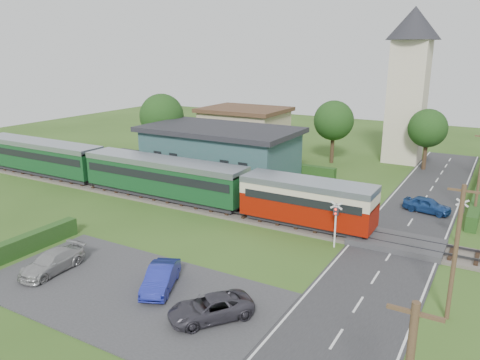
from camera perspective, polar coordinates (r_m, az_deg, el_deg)
The scene contains 28 objects.
ground at distance 35.48m, azimuth 1.75°, elevation -5.85°, with size 120.00×120.00×0.00m, color #2D4C19.
railway_track at distance 37.10m, azimuth 3.22°, elevation -4.70°, with size 76.00×3.20×0.49m.
road at distance 32.35m, azimuth 17.73°, elevation -8.80°, with size 6.00×70.00×0.05m, color #28282B.
car_park at distance 27.43m, azimuth -13.47°, elevation -13.04°, with size 17.00×9.00×0.08m, color #333335.
crossing_deck at distance 34.09m, azimuth 18.51°, elevation -7.22°, with size 6.20×3.40×0.45m, color #333335.
platform at distance 44.65m, azimuth -6.40°, elevation -1.06°, with size 30.00×3.00×0.45m, color gray.
equipment_hut at distance 49.30m, azimuth -13.99°, elevation 2.00°, with size 2.30×2.30×2.55m.
station_building at distance 48.66m, azimuth -2.46°, elevation 3.43°, with size 16.00×9.00×5.30m.
train at distance 43.86m, azimuth -12.54°, elevation 1.00°, with size 43.20×2.90×3.40m.
church_tower at distance 58.13m, azimuth 19.97°, elevation 12.03°, with size 6.00×6.00×17.60m.
house_west at distance 62.97m, azimuth 0.55°, elevation 6.35°, with size 10.80×8.80×5.50m.
hedge_carpark at distance 33.95m, azimuth -25.42°, elevation -7.38°, with size 0.80×9.00×1.20m, color #193814.
hedge_roadside at distance 46.80m, azimuth 27.19°, elevation -1.48°, with size 0.80×18.00×1.20m, color #193814.
hedge_station at distance 52.88m, azimuth 0.19°, elevation 2.17°, with size 22.00×0.80×1.30m, color #193814.
tree_a at distance 56.40m, azimuth -9.51°, elevation 7.70°, with size 5.20×5.20×8.00m.
tree_b at distance 55.56m, azimuth 11.35°, elevation 7.11°, with size 4.60×4.60×7.34m.
tree_c at distance 55.26m, azimuth 21.91°, elevation 5.86°, with size 4.20×4.20×6.78m.
utility_pole_b at distance 24.97m, azimuth 24.78°, elevation -7.96°, with size 1.40×0.22×7.00m.
utility_pole_c at distance 40.23m, azimuth 27.17°, elevation 0.42°, with size 1.40×0.22×7.00m.
crossing_signal_near at distance 32.03m, azimuth 11.59°, elevation -4.51°, with size 0.84×0.28×3.28m.
crossing_signal_far at distance 35.27m, azimuth 25.32°, elevation -3.85°, with size 0.84×0.28×3.28m.
streetlamp_west at distance 62.62m, azimuth -7.35°, elevation 6.40°, with size 0.30×0.30×5.15m.
car_on_road at distance 41.33m, azimuth 21.85°, elevation -2.84°, with size 1.51×3.75×1.28m, color navy.
car_park_blue at distance 26.97m, azimuth -9.64°, elevation -11.66°, with size 1.39×4.00×1.32m, color navy.
car_park_silver at distance 30.65m, azimuth -21.94°, elevation -9.24°, with size 1.73×4.25×1.23m, color #9E9E9E.
car_park_dark at distance 24.03m, azimuth -3.63°, elevation -15.30°, with size 1.96×4.24×1.18m, color #35333C.
pedestrian_near at distance 40.18m, azimuth 2.11°, elevation -1.21°, with size 0.65×0.43×1.79m, color gray.
pedestrian_far at distance 47.05m, azimuth -11.87°, elevation 1.08°, with size 0.94×0.74×1.94m, color gray.
Camera 1 is at (15.57, -29.09, 13.04)m, focal length 35.00 mm.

